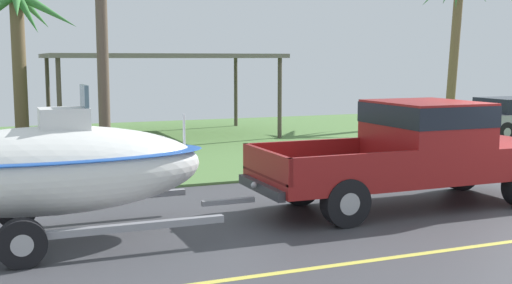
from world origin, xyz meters
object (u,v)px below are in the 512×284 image
pickup_truck_towing (423,148)px  carport_awning (160,58)px  boat_on_trailer (48,169)px  palm_tree_near_right (20,27)px  palm_tree_near_left (455,0)px

pickup_truck_towing → carport_awning: size_ratio=0.77×
boat_on_trailer → palm_tree_near_right: size_ratio=1.12×
boat_on_trailer → palm_tree_near_left: 20.84m
palm_tree_near_left → palm_tree_near_right: palm_tree_near_left is taller
pickup_truck_towing → carport_awning: (-1.98, 12.09, 1.67)m
palm_tree_near_left → palm_tree_near_right: bearing=177.4°
palm_tree_near_left → boat_on_trailer: bearing=-144.8°
palm_tree_near_right → pickup_truck_towing: bearing=-63.0°
pickup_truck_towing → palm_tree_near_left: (10.12, 11.80, 3.97)m
boat_on_trailer → palm_tree_near_left: (16.71, 11.80, 3.94)m
pickup_truck_towing → boat_on_trailer: boat_on_trailer is taller
palm_tree_near_left → palm_tree_near_right: (-16.52, 0.74, -1.32)m
pickup_truck_towing → boat_on_trailer: (-6.60, -0.00, 0.03)m
boat_on_trailer → pickup_truck_towing: bearing=0.0°
palm_tree_near_left → palm_tree_near_right: size_ratio=1.28×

